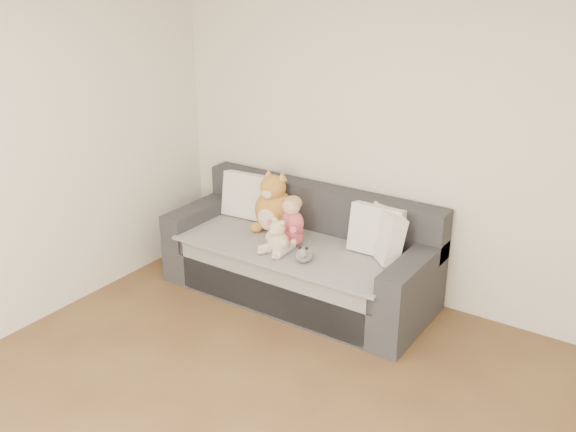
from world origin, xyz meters
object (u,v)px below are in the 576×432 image
at_px(sippy_cup, 275,242).
at_px(toddler, 290,226).
at_px(teddy_bear, 277,239).
at_px(sofa, 301,258).
at_px(plush_cat, 274,207).

bearing_deg(sippy_cup, toddler, 69.68).
bearing_deg(teddy_bear, sippy_cup, 160.36).
height_order(sofa, teddy_bear, sofa).
height_order(toddler, teddy_bear, toddler).
distance_m(sofa, sippy_cup, 0.36).
bearing_deg(plush_cat, teddy_bear, -55.22).
distance_m(teddy_bear, sippy_cup, 0.07).
relative_size(plush_cat, teddy_bear, 1.87).
xyz_separation_m(sofa, toddler, (-0.02, -0.14, 0.34)).
height_order(plush_cat, sippy_cup, plush_cat).
xyz_separation_m(plush_cat, teddy_bear, (0.29, -0.37, -0.08)).
bearing_deg(toddler, sofa, 87.59).
bearing_deg(plush_cat, sofa, -15.49).
bearing_deg(sofa, teddy_bear, -94.92).
bearing_deg(sofa, plush_cat, 167.64).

